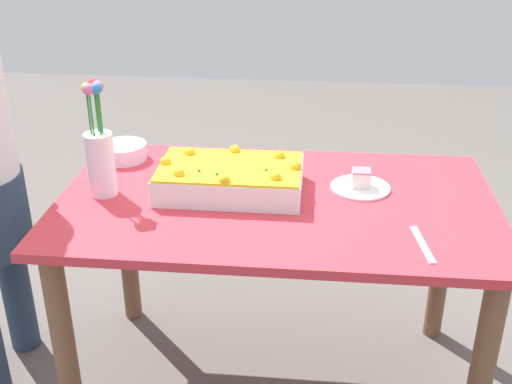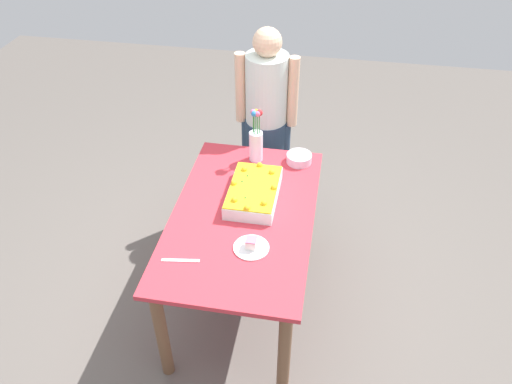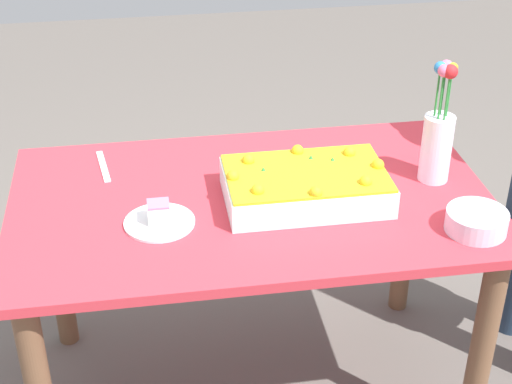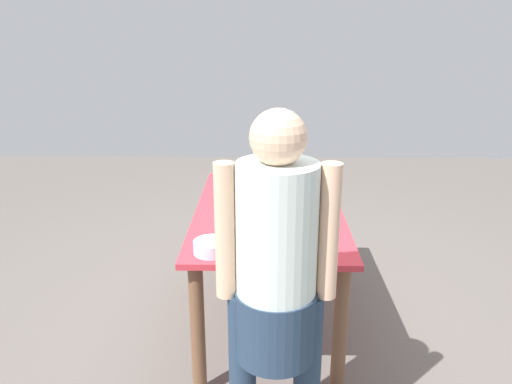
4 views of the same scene
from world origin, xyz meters
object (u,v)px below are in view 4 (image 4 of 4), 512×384
flower_vase (274,224)px  fruit_bowl (211,247)px  person_standing (276,278)px  serving_plate_with_slice (253,191)px  sheet_cake (262,211)px  cake_knife (307,186)px

flower_vase → fruit_bowl: size_ratio=2.25×
fruit_bowl → person_standing: 0.52m
serving_plate_with_slice → flower_vase: 0.85m
sheet_cake → serving_plate_with_slice: 0.43m
person_standing → sheet_cake: bearing=4.0°
flower_vase → cake_knife: bearing=166.8°
flower_vase → person_standing: (0.44, 0.00, -0.04)m
sheet_cake → person_standing: person_standing is taller
flower_vase → sheet_cake: bearing=-171.9°
fruit_bowl → cake_knife: bearing=152.6°
flower_vase → person_standing: 0.44m
flower_vase → fruit_bowl: bearing=-86.7°
flower_vase → person_standing: size_ratio=0.25×
cake_knife → person_standing: size_ratio=0.14×
flower_vase → person_standing: person_standing is taller
sheet_cake → serving_plate_with_slice: (-0.42, -0.06, -0.03)m
cake_knife → flower_vase: flower_vase is taller
fruit_bowl → serving_plate_with_slice: bearing=168.8°
fruit_bowl → person_standing: size_ratio=0.11×
cake_knife → person_standing: person_standing is taller
cake_knife → flower_vase: 1.02m
sheet_cake → cake_knife: bearing=153.5°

